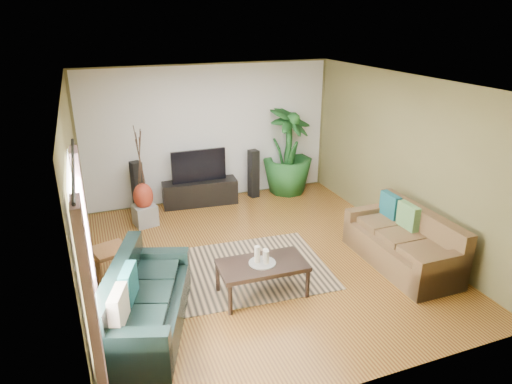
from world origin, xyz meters
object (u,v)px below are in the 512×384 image
television (199,166)px  speaker_left (138,188)px  vase (143,196)px  speaker_right (254,174)px  potted_plant (288,150)px  sofa_left (147,298)px  sofa_right (402,239)px  coffee_table (262,279)px  side_table (112,264)px  pedestal (145,215)px  tv_stand (200,192)px

television → speaker_left: (-1.19, 0.00, -0.30)m
speaker_left → vase: (0.02, -0.59, 0.05)m
speaker_right → potted_plant: potted_plant is taller
speaker_right → potted_plant: bearing=-8.1°
speaker_left → vase: 0.59m
sofa_left → sofa_right: bearing=-68.1°
coffee_table → speaker_left: (-1.18, 3.38, 0.27)m
coffee_table → side_table: 2.17m
potted_plant → speaker_left: bearing=180.0°
sofa_right → speaker_left: bearing=-134.4°
pedestal → television: bearing=26.8°
potted_plant → tv_stand: bearing=180.0°
speaker_right → vase: (-2.31, -0.59, 0.05)m
sofa_right → speaker_left: (-3.43, 3.38, 0.08)m
sofa_left → side_table: size_ratio=3.82×
coffee_table → speaker_right: speaker_right is taller
tv_stand → television: television is taller
sofa_left → sofa_right: size_ratio=0.99×
television → side_table: size_ratio=2.20×
sofa_right → potted_plant: size_ratio=1.03×
sofa_right → speaker_left: size_ratio=1.86×
coffee_table → tv_stand: tv_stand is taller
potted_plant → side_table: (-3.77, -2.26, -0.67)m
pedestal → potted_plant: bearing=10.9°
sofa_right → tv_stand: bearing=-146.3°
coffee_table → speaker_right: (1.15, 3.38, 0.26)m
television → vase: (-1.17, -0.59, -0.25)m
coffee_table → speaker_left: bearing=111.6°
tv_stand → potted_plant: 2.02m
television → coffee_table: bearing=-90.1°
speaker_right → vase: bearing=-173.8°
sofa_right → potted_plant: (-0.33, 3.38, 0.49)m
side_table → vase: bearing=67.2°
television → vase: size_ratio=2.21×
tv_stand → vase: size_ratio=3.01×
television → vase: 1.33m
speaker_left → side_table: 2.37m
sofa_right → coffee_table: (-2.24, 0.00, -0.19)m
television → side_table: television is taller
sofa_left → speaker_left: (0.35, 3.56, 0.08)m
speaker_right → potted_plant: (0.76, 0.00, 0.41)m
potted_plant → side_table: potted_plant is taller
coffee_table → pedestal: 3.02m
television → speaker_right: television is taller
sofa_left → potted_plant: 4.98m
potted_plant → speaker_right: bearing=180.0°
sofa_right → tv_stand: size_ratio=1.29×
tv_stand → side_table: bearing=-124.4°
sofa_right → sofa_left: bearing=-87.1°
coffee_table → tv_stand: 3.38m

